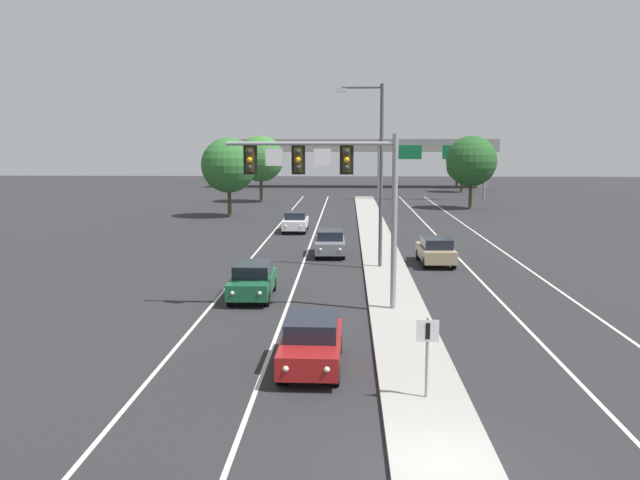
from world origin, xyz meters
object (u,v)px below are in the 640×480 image
at_px(car_oncoming_grey, 330,242).
at_px(car_oncoming_white, 296,221).
at_px(highway_sign_gantry, 432,150).
at_px(car_receding_tan, 436,250).
at_px(tree_far_right_a, 462,164).
at_px(car_oncoming_red, 312,342).
at_px(car_oncoming_green, 253,280).
at_px(tree_far_right_b, 471,161).
at_px(tree_far_left_a, 261,159).
at_px(street_lamp_median, 377,165).
at_px(tree_far_left_c, 229,165).
at_px(median_sign_post, 427,346).
at_px(overhead_signal_mast, 335,180).
at_px(tree_far_right_c, 457,168).

relative_size(car_oncoming_grey, car_oncoming_white, 1.01).
bearing_deg(car_oncoming_grey, highway_sign_gantry, 74.74).
height_order(car_receding_tan, tree_far_right_a, tree_far_right_a).
xyz_separation_m(car_oncoming_red, tree_far_right_a, (17.45, 76.54, 3.30)).
distance_m(car_oncoming_green, tree_far_right_b, 46.13).
height_order(car_oncoming_red, tree_far_left_a, tree_far_left_a).
bearing_deg(street_lamp_median, tree_far_left_a, 105.67).
distance_m(highway_sign_gantry, tree_far_left_c, 29.54).
relative_size(car_oncoming_grey, tree_far_left_c, 0.60).
bearing_deg(tree_far_right_a, car_receding_tan, -100.91).
relative_size(median_sign_post, street_lamp_median, 0.22).
bearing_deg(overhead_signal_mast, street_lamp_median, 77.43).
relative_size(highway_sign_gantry, tree_far_right_a, 2.11).
bearing_deg(median_sign_post, tree_far_left_c, 106.37).
xyz_separation_m(car_oncoming_grey, tree_far_left_c, (-10.15, 21.65, 4.11)).
relative_size(car_oncoming_red, car_receding_tan, 1.00).
bearing_deg(highway_sign_gantry, tree_far_right_c, 73.33).
bearing_deg(car_oncoming_red, tree_far_left_c, 103.31).
distance_m(car_oncoming_white, tree_far_right_b, 26.36).
bearing_deg(car_oncoming_white, tree_far_left_a, 103.04).
height_order(car_oncoming_red, tree_far_right_b, tree_far_right_b).
distance_m(tree_far_left_a, tree_far_right_c, 38.22).
bearing_deg(median_sign_post, overhead_signal_mast, 105.20).
distance_m(car_oncoming_white, tree_far_left_c, 13.24).
relative_size(median_sign_post, highway_sign_gantry, 0.17).
xyz_separation_m(car_oncoming_red, car_receding_tan, (6.22, 18.32, 0.00)).
bearing_deg(car_oncoming_green, street_lamp_median, 51.18).
bearing_deg(tree_far_right_c, tree_far_left_c, -123.47).
relative_size(overhead_signal_mast, car_receding_tan, 1.60).
relative_size(car_oncoming_red, tree_far_right_b, 0.58).
bearing_deg(car_oncoming_white, tree_far_right_a, 65.09).
bearing_deg(car_oncoming_green, car_oncoming_white, 89.59).
relative_size(street_lamp_median, highway_sign_gantry, 0.75).
distance_m(street_lamp_median, car_oncoming_grey, 7.20).
height_order(car_oncoming_grey, tree_far_right_a, tree_far_right_a).
distance_m(median_sign_post, car_oncoming_green, 13.77).
distance_m(car_oncoming_grey, tree_far_right_b, 34.13).
bearing_deg(tree_far_right_c, car_receding_tan, -100.10).
xyz_separation_m(car_oncoming_grey, tree_far_right_b, (14.23, 30.72, 4.27)).
bearing_deg(tree_far_left_c, car_oncoming_grey, -64.89).
xyz_separation_m(car_oncoming_green, tree_far_left_c, (-6.95, 33.43, 4.11)).
distance_m(car_oncoming_white, highway_sign_gantry, 34.21).
relative_size(car_oncoming_red, tree_far_right_c, 0.95).
xyz_separation_m(street_lamp_median, tree_far_right_a, (14.75, 59.81, -1.68)).
bearing_deg(overhead_signal_mast, car_oncoming_green, 148.88).
height_order(car_receding_tan, highway_sign_gantry, highway_sign_gantry).
bearing_deg(tree_far_left_c, car_receding_tan, -56.30).
relative_size(street_lamp_median, car_oncoming_green, 2.23).
xyz_separation_m(overhead_signal_mast, car_receding_tan, (5.66, 11.16, -4.67)).
distance_m(overhead_signal_mast, car_oncoming_grey, 14.81).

